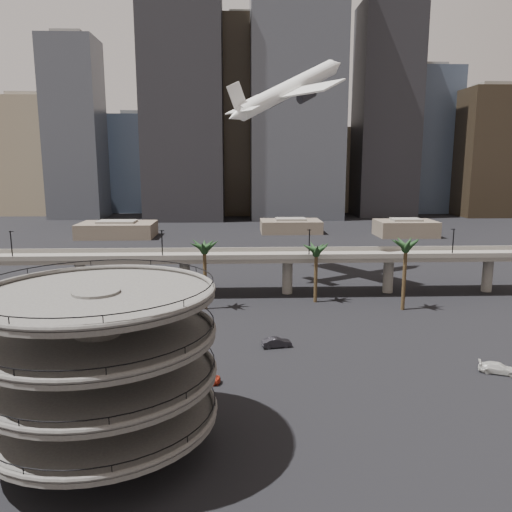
{
  "coord_description": "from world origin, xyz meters",
  "views": [
    {
      "loc": [
        0.06,
        -49.36,
        27.96
      ],
      "look_at": [
        3.15,
        28.0,
        13.38
      ],
      "focal_mm": 35.0,
      "sensor_mm": 36.0,
      "label": 1
    }
  ],
  "objects_px": {
    "parking_ramp": "(100,356)",
    "car_b": "(277,342)",
    "airborne_jet": "(288,90)",
    "overpass": "(236,260)",
    "car_a": "(203,377)",
    "car_c": "(498,368)"
  },
  "relations": [
    {
      "from": "parking_ramp",
      "to": "car_b",
      "type": "distance_m",
      "value": 34.4
    },
    {
      "from": "parking_ramp",
      "to": "overpass",
      "type": "relative_size",
      "value": 0.17
    },
    {
      "from": "car_b",
      "to": "car_a",
      "type": "bearing_deg",
      "value": 128.94
    },
    {
      "from": "car_b",
      "to": "overpass",
      "type": "bearing_deg",
      "value": 0.52
    },
    {
      "from": "car_b",
      "to": "car_c",
      "type": "xyz_separation_m",
      "value": [
        29.07,
        -10.75,
        -0.04
      ]
    },
    {
      "from": "overpass",
      "to": "car_a",
      "type": "distance_m",
      "value": 44.76
    },
    {
      "from": "parking_ramp",
      "to": "car_c",
      "type": "height_order",
      "value": "parking_ramp"
    },
    {
      "from": "airborne_jet",
      "to": "car_a",
      "type": "relative_size",
      "value": 6.62
    },
    {
      "from": "parking_ramp",
      "to": "car_b",
      "type": "relative_size",
      "value": 4.84
    },
    {
      "from": "car_a",
      "to": "car_c",
      "type": "distance_m",
      "value": 39.58
    },
    {
      "from": "parking_ramp",
      "to": "overpass",
      "type": "distance_m",
      "value": 60.46
    },
    {
      "from": "parking_ramp",
      "to": "car_b",
      "type": "height_order",
      "value": "parking_ramp"
    },
    {
      "from": "airborne_jet",
      "to": "car_a",
      "type": "distance_m",
      "value": 74.55
    },
    {
      "from": "parking_ramp",
      "to": "car_c",
      "type": "bearing_deg",
      "value": 18.77
    },
    {
      "from": "overpass",
      "to": "car_b",
      "type": "bearing_deg",
      "value": -79.14
    },
    {
      "from": "parking_ramp",
      "to": "car_a",
      "type": "bearing_deg",
      "value": 59.99
    },
    {
      "from": "parking_ramp",
      "to": "car_c",
      "type": "relative_size",
      "value": 4.5
    },
    {
      "from": "parking_ramp",
      "to": "car_b",
      "type": "xyz_separation_m",
      "value": [
        19.11,
        27.12,
        -9.08
      ]
    },
    {
      "from": "airborne_jet",
      "to": "car_b",
      "type": "distance_m",
      "value": 63.65
    },
    {
      "from": "car_a",
      "to": "car_c",
      "type": "xyz_separation_m",
      "value": [
        39.56,
        1.43,
        -0.07
      ]
    },
    {
      "from": "airborne_jet",
      "to": "car_b",
      "type": "xyz_separation_m",
      "value": [
        -6.09,
        -46.1,
        -43.47
      ]
    },
    {
      "from": "airborne_jet",
      "to": "car_b",
      "type": "relative_size",
      "value": 6.63
    }
  ]
}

